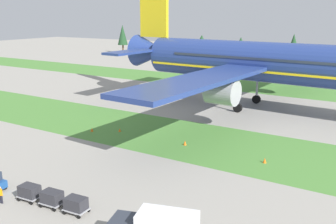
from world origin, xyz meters
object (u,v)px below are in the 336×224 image
object	(u,v)px
airliner	(263,62)
ground_crew_marshaller	(0,194)
cargo_dolly_lead	(30,191)
cargo_dolly_third	(76,204)
taxiway_marker_0	(185,143)
taxiway_marker_1	(265,160)
cargo_dolly_second	(52,198)
taxiway_marker_2	(92,130)
taxiway_marker_3	(120,130)

from	to	relation	value
airliner	ground_crew_marshaller	size ratio (longest dim) A/B	42.66
cargo_dolly_lead	cargo_dolly_third	size ratio (longest dim) A/B	1.00
taxiway_marker_0	taxiway_marker_1	size ratio (longest dim) A/B	0.97
taxiway_marker_1	cargo_dolly_second	bearing A→B (deg)	-122.46
taxiway_marker_2	taxiway_marker_3	distance (m)	4.34
cargo_dolly_second	cargo_dolly_lead	bearing A→B (deg)	90.00
cargo_dolly_lead	cargo_dolly_third	distance (m)	5.80
cargo_dolly_second	taxiway_marker_0	size ratio (longest dim) A/B	3.57
taxiway_marker_0	cargo_dolly_second	bearing A→B (deg)	-95.34
cargo_dolly_second	taxiway_marker_0	xyz separation A→B (m)	(2.07, 22.16, -0.59)
cargo_dolly_third	taxiway_marker_2	xyz separation A→B (m)	(-16.31, 19.88, -0.61)
taxiway_marker_2	cargo_dolly_second	bearing A→B (deg)	-56.31
cargo_dolly_lead	cargo_dolly_second	bearing A→B (deg)	-90.00
cargo_dolly_lead	taxiway_marker_0	bearing A→B (deg)	-17.37
cargo_dolly_lead	taxiway_marker_0	xyz separation A→B (m)	(4.96, 22.40, -0.59)
taxiway_marker_2	taxiway_marker_1	bearing A→B (deg)	2.95
ground_crew_marshaller	taxiway_marker_0	size ratio (longest dim) A/B	2.67
taxiway_marker_2	taxiway_marker_3	size ratio (longest dim) A/B	1.30
cargo_dolly_second	cargo_dolly_third	bearing A→B (deg)	-90.00
taxiway_marker_2	ground_crew_marshaller	bearing A→B (deg)	-68.73
taxiway_marker_2	cargo_dolly_lead	bearing A→B (deg)	-62.67
taxiway_marker_0	taxiway_marker_2	world-z (taller)	taxiway_marker_0
airliner	cargo_dolly_lead	distance (m)	49.24
cargo_dolly_second	cargo_dolly_third	size ratio (longest dim) A/B	1.00
airliner	taxiway_marker_2	bearing A→B (deg)	-29.42
cargo_dolly_lead	taxiway_marker_3	size ratio (longest dim) A/B	4.92
ground_crew_marshaller	airliner	bearing A→B (deg)	-106.15
airliner	cargo_dolly_third	xyz separation A→B (m)	(-1.32, -47.53, -8.21)
cargo_dolly_second	ground_crew_marshaller	bearing A→B (deg)	109.67
taxiway_marker_1	taxiway_marker_3	world-z (taller)	taxiway_marker_1
cargo_dolly_third	taxiway_marker_0	size ratio (longest dim) A/B	3.57
taxiway_marker_0	taxiway_marker_1	bearing A→B (deg)	-3.11
cargo_dolly_third	taxiway_marker_2	world-z (taller)	cargo_dolly_third
cargo_dolly_second	ground_crew_marshaller	xyz separation A→B (m)	(-4.74, -2.17, 0.03)
cargo_dolly_second	taxiway_marker_2	bearing A→B (deg)	28.82
airliner	taxiway_marker_0	size ratio (longest dim) A/B	114.09
airliner	taxiway_marker_0	world-z (taller)	airliner
airliner	taxiway_marker_0	xyz separation A→B (m)	(-2.14, -25.62, -8.80)
cargo_dolly_third	taxiway_marker_0	world-z (taller)	cargo_dolly_third
taxiway_marker_0	taxiway_marker_1	distance (m)	11.64
airliner	cargo_dolly_lead	world-z (taller)	airliner
taxiway_marker_3	taxiway_marker_2	bearing A→B (deg)	-148.36
cargo_dolly_lead	taxiway_marker_0	world-z (taller)	cargo_dolly_lead
cargo_dolly_third	taxiway_marker_2	distance (m)	25.72
taxiway_marker_3	ground_crew_marshaller	bearing A→B (deg)	-78.52
ground_crew_marshaller	taxiway_marker_2	size ratio (longest dim) A/B	2.85
cargo_dolly_lead	taxiway_marker_1	distance (m)	27.37
cargo_dolly_second	taxiway_marker_3	bearing A→B (deg)	18.60
cargo_dolly_third	taxiway_marker_1	world-z (taller)	cargo_dolly_third
taxiway_marker_0	taxiway_marker_3	size ratio (longest dim) A/B	1.38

